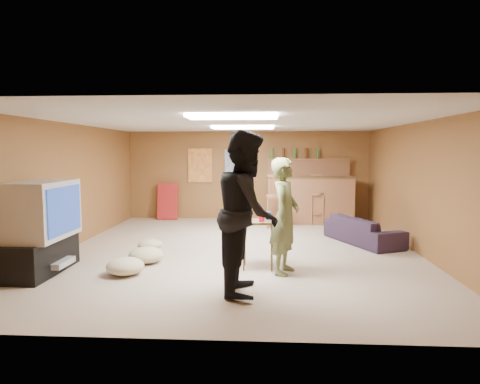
# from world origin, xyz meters

# --- Properties ---
(ground) EXTENTS (7.00, 7.00, 0.00)m
(ground) POSITION_xyz_m (0.00, 0.00, 0.00)
(ground) COLOR tan
(ground) RESTS_ON ground
(ceiling) EXTENTS (6.00, 7.00, 0.02)m
(ceiling) POSITION_xyz_m (0.00, 0.00, 2.20)
(ceiling) COLOR silver
(ceiling) RESTS_ON ground
(wall_back) EXTENTS (6.00, 0.02, 2.20)m
(wall_back) POSITION_xyz_m (0.00, 3.50, 1.10)
(wall_back) COLOR brown
(wall_back) RESTS_ON ground
(wall_front) EXTENTS (6.00, 0.02, 2.20)m
(wall_front) POSITION_xyz_m (0.00, -3.50, 1.10)
(wall_front) COLOR brown
(wall_front) RESTS_ON ground
(wall_left) EXTENTS (0.02, 7.00, 2.20)m
(wall_left) POSITION_xyz_m (-3.00, 0.00, 1.10)
(wall_left) COLOR brown
(wall_left) RESTS_ON ground
(wall_right) EXTENTS (0.02, 7.00, 2.20)m
(wall_right) POSITION_xyz_m (3.00, 0.00, 1.10)
(wall_right) COLOR brown
(wall_right) RESTS_ON ground
(tv_stand) EXTENTS (0.55, 1.30, 0.50)m
(tv_stand) POSITION_xyz_m (-2.72, -1.50, 0.25)
(tv_stand) COLOR black
(tv_stand) RESTS_ON ground
(dvd_box) EXTENTS (0.35, 0.50, 0.08)m
(dvd_box) POSITION_xyz_m (-2.50, -1.50, 0.15)
(dvd_box) COLOR #B2B2B7
(dvd_box) RESTS_ON tv_stand
(tv_body) EXTENTS (0.60, 1.10, 0.80)m
(tv_body) POSITION_xyz_m (-2.65, -1.50, 0.90)
(tv_body) COLOR #B2B2B7
(tv_body) RESTS_ON tv_stand
(tv_screen) EXTENTS (0.02, 0.95, 0.65)m
(tv_screen) POSITION_xyz_m (-2.34, -1.50, 0.90)
(tv_screen) COLOR navy
(tv_screen) RESTS_ON tv_body
(bar_counter) EXTENTS (2.00, 0.60, 1.10)m
(bar_counter) POSITION_xyz_m (1.50, 2.95, 0.55)
(bar_counter) COLOR brown
(bar_counter) RESTS_ON ground
(bar_lip) EXTENTS (2.10, 0.12, 0.05)m
(bar_lip) POSITION_xyz_m (1.50, 2.70, 1.10)
(bar_lip) COLOR #462E16
(bar_lip) RESTS_ON bar_counter
(bar_shelf) EXTENTS (2.00, 0.18, 0.05)m
(bar_shelf) POSITION_xyz_m (1.50, 3.40, 1.50)
(bar_shelf) COLOR brown
(bar_shelf) RESTS_ON bar_backing
(bar_backing) EXTENTS (2.00, 0.14, 0.60)m
(bar_backing) POSITION_xyz_m (1.50, 3.42, 1.20)
(bar_backing) COLOR brown
(bar_backing) RESTS_ON bar_counter
(poster_left) EXTENTS (0.60, 0.03, 0.85)m
(poster_left) POSITION_xyz_m (-1.20, 3.46, 1.35)
(poster_left) COLOR #BF3F26
(poster_left) RESTS_ON wall_back
(poster_right) EXTENTS (0.55, 0.03, 0.80)m
(poster_right) POSITION_xyz_m (-0.30, 3.46, 1.35)
(poster_right) COLOR #334C99
(poster_right) RESTS_ON wall_back
(folding_chair_stack) EXTENTS (0.50, 0.26, 0.91)m
(folding_chair_stack) POSITION_xyz_m (-2.00, 3.30, 0.45)
(folding_chair_stack) COLOR #AD1F20
(folding_chair_stack) RESTS_ON ground
(ceiling_panel_front) EXTENTS (1.20, 0.60, 0.04)m
(ceiling_panel_front) POSITION_xyz_m (0.00, -1.50, 2.17)
(ceiling_panel_front) COLOR white
(ceiling_panel_front) RESTS_ON ceiling
(ceiling_panel_back) EXTENTS (1.20, 0.60, 0.04)m
(ceiling_panel_back) POSITION_xyz_m (0.00, 1.20, 2.17)
(ceiling_panel_back) COLOR white
(ceiling_panel_back) RESTS_ON ceiling
(person_olive) EXTENTS (0.55, 0.68, 1.62)m
(person_olive) POSITION_xyz_m (0.71, -1.30, 0.81)
(person_olive) COLOR #636B3E
(person_olive) RESTS_ON ground
(person_black) EXTENTS (0.77, 0.98, 1.96)m
(person_black) POSITION_xyz_m (0.22, -2.12, 0.98)
(person_black) COLOR black
(person_black) RESTS_ON ground
(sofa) EXTENTS (1.28, 1.81, 0.49)m
(sofa) POSITION_xyz_m (2.27, 0.76, 0.25)
(sofa) COLOR black
(sofa) RESTS_ON ground
(tray_table) EXTENTS (0.60, 0.50, 0.71)m
(tray_table) POSITION_xyz_m (0.34, -1.08, 0.35)
(tray_table) COLOR #462E16
(tray_table) RESTS_ON ground
(cup_red_near) EXTENTS (0.10, 0.10, 0.11)m
(cup_red_near) POSITION_xyz_m (0.21, -1.01, 0.76)
(cup_red_near) COLOR red
(cup_red_near) RESTS_ON tray_table
(cup_red_far) EXTENTS (0.10, 0.10, 0.11)m
(cup_red_far) POSITION_xyz_m (0.39, -1.16, 0.77)
(cup_red_far) COLOR red
(cup_red_far) RESTS_ON tray_table
(cup_blue) EXTENTS (0.09, 0.09, 0.12)m
(cup_blue) POSITION_xyz_m (0.49, -1.00, 0.77)
(cup_blue) COLOR navy
(cup_blue) RESTS_ON tray_table
(bar_stool_left) EXTENTS (0.47, 0.47, 1.19)m
(bar_stool_left) POSITION_xyz_m (0.63, 2.22, 0.60)
(bar_stool_left) COLOR brown
(bar_stool_left) RESTS_ON ground
(bar_stool_right) EXTENTS (0.44, 0.44, 1.23)m
(bar_stool_right) POSITION_xyz_m (1.65, 2.77, 0.61)
(bar_stool_right) COLOR brown
(bar_stool_right) RESTS_ON ground
(cushion_near_tv) EXTENTS (0.54, 0.54, 0.24)m
(cushion_near_tv) POSITION_xyz_m (-1.39, -0.87, 0.12)
(cushion_near_tv) COLOR tan
(cushion_near_tv) RESTS_ON ground
(cushion_mid) EXTENTS (0.54, 0.54, 0.19)m
(cushion_mid) POSITION_xyz_m (-1.56, -0.03, 0.09)
(cushion_mid) COLOR tan
(cushion_mid) RESTS_ON ground
(cushion_far) EXTENTS (0.61, 0.61, 0.24)m
(cushion_far) POSITION_xyz_m (-1.50, -1.51, 0.12)
(cushion_far) COLOR tan
(cushion_far) RESTS_ON ground
(bottle_row) EXTENTS (1.20, 0.08, 0.26)m
(bottle_row) POSITION_xyz_m (1.16, 3.38, 1.65)
(bottle_row) COLOR #3F7233
(bottle_row) RESTS_ON bar_shelf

